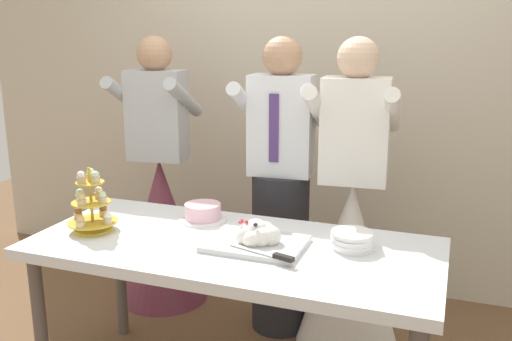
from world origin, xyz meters
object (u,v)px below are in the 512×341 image
object	(u,v)px
plate_stack	(352,240)
person_bride	(350,243)
round_cake	(203,213)
dessert_table	(233,259)
person_guest	(161,211)
person_groom	(281,204)
cupcake_stand	(92,207)
main_cake_tray	(257,237)

from	to	relation	value
plate_stack	person_bride	world-z (taller)	person_bride
round_cake	person_bride	world-z (taller)	person_bride
dessert_table	person_bride	bearing A→B (deg)	59.14
round_cake	person_guest	world-z (taller)	person_guest
dessert_table	person_groom	world-z (taller)	person_groom
dessert_table	person_bride	world-z (taller)	person_bride
dessert_table	cupcake_stand	world-z (taller)	cupcake_stand
person_groom	plate_stack	bearing A→B (deg)	-49.07
dessert_table	plate_stack	distance (m)	0.53
round_cake	person_guest	distance (m)	0.83
person_bride	round_cake	bearing A→B (deg)	-146.53
person_bride	person_guest	distance (m)	1.23
main_cake_tray	person_groom	size ratio (longest dim) A/B	0.26
dessert_table	round_cake	bearing A→B (deg)	137.62
person_bride	person_guest	world-z (taller)	same
main_cake_tray	round_cake	world-z (taller)	main_cake_tray
dessert_table	person_bride	distance (m)	0.79
main_cake_tray	plate_stack	bearing A→B (deg)	16.71
main_cake_tray	person_groom	distance (m)	0.72
dessert_table	main_cake_tray	xyz separation A→B (m)	(0.11, 0.00, 0.12)
plate_stack	round_cake	xyz separation A→B (m)	(-0.76, 0.11, 0.00)
round_cake	person_groom	distance (m)	0.54
plate_stack	person_guest	distance (m)	1.51
dessert_table	person_guest	bearing A→B (deg)	135.77
person_bride	person_groom	bearing A→B (deg)	174.44
dessert_table	main_cake_tray	size ratio (longest dim) A/B	4.18
round_cake	person_bride	bearing A→B (deg)	33.47
cupcake_stand	person_guest	xyz separation A→B (m)	(-0.15, 0.88, -0.31)
dessert_table	plate_stack	world-z (taller)	plate_stack
cupcake_stand	plate_stack	bearing A→B (deg)	9.61
main_cake_tray	round_cake	xyz separation A→B (m)	(-0.37, 0.23, -0.00)
cupcake_stand	person_bride	xyz separation A→B (m)	(1.07, 0.75, -0.31)
cupcake_stand	plate_stack	world-z (taller)	cupcake_stand
plate_stack	dessert_table	bearing A→B (deg)	-166.63
dessert_table	plate_stack	xyz separation A→B (m)	(0.50, 0.12, 0.11)
main_cake_tray	person_bride	bearing A→B (deg)	66.61
main_cake_tray	round_cake	bearing A→B (deg)	147.69
round_cake	dessert_table	bearing A→B (deg)	-42.38
plate_stack	person_guest	bearing A→B (deg)	152.87
cupcake_stand	round_cake	world-z (taller)	cupcake_stand
person_groom	dessert_table	bearing A→B (deg)	-89.55
dessert_table	main_cake_tray	bearing A→B (deg)	0.88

